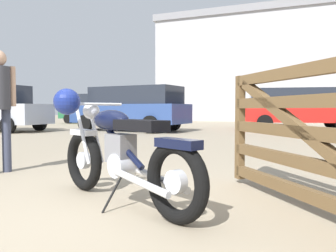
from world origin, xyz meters
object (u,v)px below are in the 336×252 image
Objects in this scene: timber_gate at (332,131)px; white_estate_far at (94,108)px; vintage_motorcycle at (116,150)px; pale_sedan_back at (297,107)px; red_hatchback_near at (132,107)px.

white_estate_far reaches higher than timber_gate.
vintage_motorcycle is 0.38× the size of pale_sedan_back.
red_hatchback_near reaches higher than vintage_motorcycle.
red_hatchback_near and pale_sedan_back have the same top height.
pale_sedan_back is (6.34, 2.92, 0.00)m from red_hatchback_near.
red_hatchback_near is (-5.79, 9.72, 0.24)m from timber_gate.
vintage_motorcycle is 12.84m from pale_sedan_back.
white_estate_far is (-10.89, 15.83, 0.21)m from timber_gate.
vintage_motorcycle is 0.83× the size of timber_gate.
red_hatchback_near is at bearing 130.97° from white_estate_far.
red_hatchback_near is 7.97m from white_estate_far.
timber_gate is 0.45× the size of red_hatchback_near.
white_estate_far reaches higher than red_hatchback_near.
vintage_motorcycle is 0.37× the size of red_hatchback_near.
timber_gate is 0.46× the size of pale_sedan_back.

